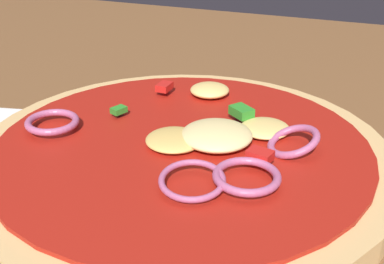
{
  "coord_description": "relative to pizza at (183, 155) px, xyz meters",
  "views": [
    {
      "loc": [
        0.07,
        -0.28,
        0.22
      ],
      "look_at": [
        -0.04,
        0.02,
        0.06
      ],
      "focal_mm": 45.73,
      "sensor_mm": 36.0,
      "label": 1
    }
  ],
  "objects": [
    {
      "name": "pizza",
      "position": [
        0.0,
        0.0,
        0.0
      ],
      "size": [
        0.29,
        0.29,
        0.04
      ],
      "color": "tan",
      "rests_on": "dining_table"
    },
    {
      "name": "dining_table",
      "position": [
        0.04,
        -0.0,
        -0.03
      ],
      "size": [
        1.39,
        0.98,
        0.04
      ],
      "color": "brown",
      "rests_on": "ground"
    }
  ]
}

